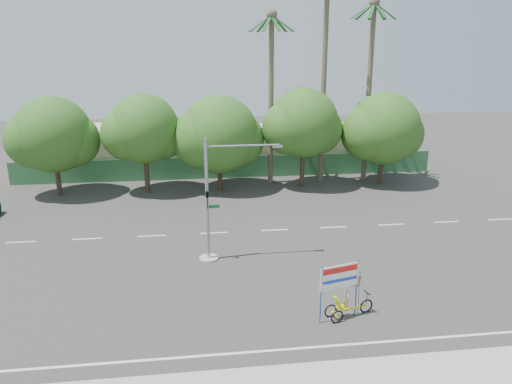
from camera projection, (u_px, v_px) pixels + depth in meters
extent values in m
plane|color=#33302D|center=(262.00, 289.00, 25.06)|extent=(120.00, 120.00, 0.00)
cube|color=#336B3D|center=(229.00, 167.00, 45.18)|extent=(38.00, 0.08, 2.00)
cube|color=beige|center=(121.00, 149.00, 47.93)|extent=(12.00, 8.00, 4.00)
cube|color=beige|center=(304.00, 146.00, 50.20)|extent=(14.00, 8.00, 3.60)
cylinder|color=#473828|center=(58.00, 174.00, 39.91)|extent=(0.40, 0.40, 3.52)
sphere|color=#285117|center=(53.00, 134.00, 38.98)|extent=(6.00, 6.00, 6.00)
sphere|color=#285117|center=(72.00, 140.00, 39.60)|extent=(4.32, 4.32, 4.32)
sphere|color=#285117|center=(34.00, 139.00, 38.67)|extent=(4.56, 4.56, 4.56)
cylinder|color=#473828|center=(147.00, 170.00, 40.74)|extent=(0.40, 0.40, 3.74)
sphere|color=#285117|center=(144.00, 129.00, 39.75)|extent=(5.60, 5.60, 5.60)
sphere|color=#285117|center=(160.00, 135.00, 40.37)|extent=(4.03, 4.03, 4.03)
sphere|color=#285117|center=(128.00, 134.00, 39.46)|extent=(4.26, 4.26, 4.26)
cylinder|color=#473828|center=(220.00, 170.00, 41.54)|extent=(0.40, 0.40, 3.30)
sphere|color=#285117|center=(219.00, 135.00, 40.67)|extent=(6.40, 6.40, 6.40)
sphere|color=#285117|center=(236.00, 140.00, 41.29)|extent=(4.61, 4.61, 4.61)
sphere|color=#285117|center=(202.00, 139.00, 40.34)|extent=(4.86, 4.86, 4.86)
cylinder|color=#473828|center=(302.00, 164.00, 42.32)|extent=(0.40, 0.40, 3.87)
sphere|color=#285117|center=(303.00, 123.00, 41.30)|extent=(5.80, 5.80, 5.80)
sphere|color=#285117|center=(318.00, 129.00, 41.92)|extent=(4.18, 4.18, 4.18)
sphere|color=#285117|center=(288.00, 128.00, 41.00)|extent=(4.41, 4.41, 4.41)
cylinder|color=#473828|center=(381.00, 164.00, 43.24)|extent=(0.40, 0.40, 3.43)
sphere|color=#285117|center=(384.00, 129.00, 42.34)|extent=(6.20, 6.20, 6.20)
sphere|color=#285117|center=(398.00, 134.00, 42.95)|extent=(4.46, 4.46, 4.46)
sphere|color=#285117|center=(369.00, 133.00, 42.02)|extent=(4.71, 4.71, 4.71)
cylinder|color=#70604C|center=(324.00, 84.00, 42.09)|extent=(0.44, 0.44, 17.00)
cylinder|color=#70604C|center=(368.00, 95.00, 42.87)|extent=(0.44, 0.44, 15.00)
sphere|color=#70604C|center=(375.00, 2.00, 40.69)|extent=(0.90, 0.90, 0.90)
cube|color=#1C4C21|center=(385.00, 11.00, 41.00)|extent=(1.91, 0.28, 1.36)
cube|color=#1C4C21|center=(380.00, 11.00, 41.55)|extent=(1.65, 1.44, 1.36)
cube|color=#1C4C21|center=(372.00, 11.00, 41.78)|extent=(0.61, 1.93, 1.36)
cube|color=#1C4C21|center=(365.00, 11.00, 41.60)|extent=(1.20, 1.80, 1.36)
cube|color=#1C4C21|center=(362.00, 11.00, 41.08)|extent=(1.89, 0.92, 1.36)
cube|color=#1C4C21|center=(365.00, 10.00, 40.47)|extent=(1.89, 0.92, 1.36)
cube|color=#1C4C21|center=(372.00, 10.00, 40.05)|extent=(1.20, 1.80, 1.36)
cube|color=#1C4C21|center=(380.00, 10.00, 40.02)|extent=(0.61, 1.93, 1.36)
cube|color=#1C4C21|center=(385.00, 10.00, 40.40)|extent=(1.65, 1.44, 1.36)
cylinder|color=#70604C|center=(271.00, 103.00, 41.97)|extent=(0.44, 0.44, 14.00)
sphere|color=#70604C|center=(272.00, 14.00, 39.94)|extent=(0.90, 0.90, 0.90)
cube|color=#1C4C21|center=(283.00, 23.00, 40.24)|extent=(1.91, 0.28, 1.36)
cube|color=#1C4C21|center=(279.00, 23.00, 40.79)|extent=(1.65, 1.44, 1.36)
cube|color=#1C4C21|center=(272.00, 24.00, 41.03)|extent=(0.61, 1.93, 1.36)
cube|color=#1C4C21|center=(264.00, 23.00, 40.85)|extent=(1.20, 1.80, 1.36)
cube|color=#1C4C21|center=(260.00, 23.00, 40.33)|extent=(1.89, 0.92, 1.36)
cube|color=#1C4C21|center=(261.00, 23.00, 39.71)|extent=(1.89, 0.92, 1.36)
cube|color=#1C4C21|center=(267.00, 23.00, 39.30)|extent=(1.20, 1.80, 1.36)
cube|color=#1C4C21|center=(276.00, 23.00, 39.27)|extent=(0.61, 1.93, 1.36)
cube|color=#1C4C21|center=(282.00, 23.00, 39.64)|extent=(1.65, 1.44, 1.36)
cylinder|color=gray|center=(209.00, 258.00, 28.53)|extent=(1.10, 1.10, 0.10)
cylinder|color=gray|center=(207.00, 201.00, 27.53)|extent=(0.18, 0.18, 7.00)
cylinder|color=gray|center=(243.00, 146.00, 26.90)|extent=(4.00, 0.10, 0.10)
cube|color=gray|center=(277.00, 146.00, 27.16)|extent=(0.55, 0.20, 0.12)
imported|color=black|center=(207.00, 200.00, 27.30)|extent=(0.16, 0.20, 1.00)
cube|color=#14662D|center=(214.00, 207.00, 27.68)|extent=(0.70, 0.04, 0.18)
torus|color=black|center=(366.00, 306.00, 22.87)|extent=(0.68, 0.25, 0.68)
torus|color=black|center=(331.00, 311.00, 22.51)|extent=(0.64, 0.24, 0.64)
torus|color=black|center=(337.00, 317.00, 22.01)|extent=(0.64, 0.24, 0.64)
cube|color=yellow|center=(350.00, 308.00, 22.54)|extent=(1.67, 0.50, 0.06)
cube|color=yellow|center=(334.00, 313.00, 22.25)|extent=(0.21, 0.60, 0.05)
cube|color=yellow|center=(343.00, 307.00, 22.36)|extent=(0.60, 0.54, 0.06)
cube|color=yellow|center=(338.00, 303.00, 22.18)|extent=(0.33, 0.47, 0.55)
cylinder|color=black|center=(367.00, 298.00, 22.76)|extent=(0.04, 0.04, 0.55)
cube|color=black|center=(367.00, 293.00, 22.68)|extent=(0.16, 0.45, 0.04)
imported|color=#CCB284|center=(346.00, 299.00, 22.30)|extent=(0.35, 0.45, 1.09)
cylinder|color=#193BC1|center=(321.00, 295.00, 21.69)|extent=(0.07, 0.07, 2.72)
cylinder|color=#193BC1|center=(356.00, 288.00, 22.35)|extent=(0.07, 0.07, 2.72)
cube|color=white|center=(340.00, 277.00, 21.81)|extent=(1.86, 0.54, 1.11)
cube|color=red|center=(340.00, 270.00, 21.68)|extent=(1.66, 0.46, 0.26)
cube|color=#193BC1|center=(340.00, 280.00, 21.82)|extent=(1.66, 0.46, 0.14)
cylinder|color=black|center=(359.00, 293.00, 22.49)|extent=(0.02, 0.02, 2.12)
cube|color=red|center=(353.00, 281.00, 22.17)|extent=(0.87, 0.25, 0.66)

